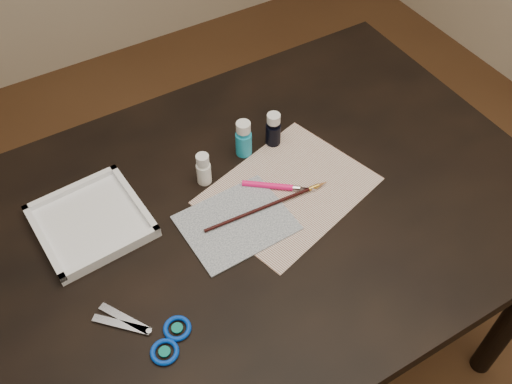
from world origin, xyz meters
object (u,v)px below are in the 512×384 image
paint_bottle_white (203,169)px  palette_tray (91,221)px  paint_bottle_cyan (244,138)px  scissors (138,332)px  canvas (236,223)px  paper (288,190)px  paint_bottle_navy (273,129)px

paint_bottle_white → palette_tray: paint_bottle_white is taller
paint_bottle_white → paint_bottle_cyan: bearing=14.9°
paint_bottle_cyan → scissors: paint_bottle_cyan is taller
palette_tray → paint_bottle_white: bearing=-2.3°
canvas → scissors: (-0.28, -0.13, 0.00)m
paint_bottle_white → palette_tray: bearing=177.7°
paint_bottle_cyan → palette_tray: 0.39m
paper → paint_bottle_navy: size_ratio=4.03×
canvas → paper: bearing=8.4°
paper → palette_tray: bearing=162.2°
paper → scissors: scissors is taller
paper → paint_bottle_navy: paint_bottle_navy is taller
paint_bottle_cyan → paper: bearing=-80.4°
paper → paint_bottle_cyan: 0.16m
palette_tray → paper: bearing=-17.8°
paint_bottle_cyan → scissors: 0.51m
canvas → paint_bottle_white: paint_bottle_white is taller
paint_bottle_cyan → palette_tray: (-0.39, -0.02, -0.03)m
paint_bottle_navy → palette_tray: bearing=-178.1°
paper → paint_bottle_white: bearing=140.5°
paint_bottle_navy → scissors: paint_bottle_navy is taller
paint_bottle_white → palette_tray: 0.27m
paint_bottle_white → scissors: (-0.28, -0.27, -0.04)m
paint_bottle_cyan → paint_bottle_navy: size_ratio=1.06×
canvas → paint_bottle_navy: size_ratio=2.54×
paint_bottle_navy → paper: bearing=-109.0°
paper → scissors: bearing=-160.5°
paper → paint_bottle_cyan: size_ratio=3.80×
canvas → scissors: bearing=-155.2°
paint_bottle_white → paint_bottle_navy: 0.20m
canvas → scissors: size_ratio=1.10×
scissors → palette_tray: size_ratio=0.93×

